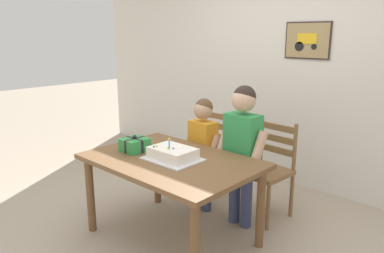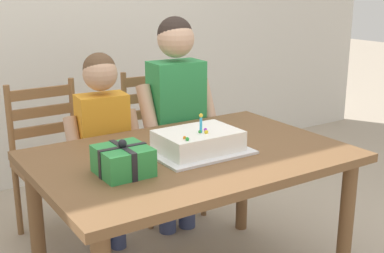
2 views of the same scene
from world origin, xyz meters
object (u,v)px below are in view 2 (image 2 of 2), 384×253
object	(u,v)px
chair_right	(161,142)
birthday_cake	(198,142)
chair_left	(54,162)
child_younger	(103,135)
dining_table	(192,171)
child_older	(177,105)
gift_box_red_large	(123,160)

from	to	relation	value
chair_right	birthday_cake	bearing A→B (deg)	-109.54
chair_left	child_younger	size ratio (longest dim) A/B	0.82
dining_table	child_older	size ratio (longest dim) A/B	1.09
birthday_cake	gift_box_red_large	size ratio (longest dim) A/B	2.06
chair_right	child_older	xyz separation A→B (m)	(-0.08, -0.32, 0.32)
chair_left	child_younger	distance (m)	0.43
gift_box_red_large	child_older	size ratio (longest dim) A/B	0.16
birthday_cake	chair_right	bearing A→B (deg)	70.46
birthday_cake	child_older	xyz separation A→B (m)	(0.26, 0.61, 0.02)
dining_table	child_younger	size ratio (longest dim) A/B	1.25
child_younger	gift_box_red_large	bearing A→B (deg)	-106.61
birthday_cake	gift_box_red_large	bearing A→B (deg)	-171.37
birthday_cake	chair_right	distance (m)	1.03
child_older	chair_right	bearing A→B (deg)	76.84
chair_left	chair_right	distance (m)	0.71
child_younger	chair_left	bearing A→B (deg)	118.90
dining_table	child_younger	world-z (taller)	child_younger
dining_table	gift_box_red_large	distance (m)	0.41
birthday_cake	chair_left	xyz separation A→B (m)	(-0.38, 0.93, -0.30)
dining_table	child_younger	xyz separation A→B (m)	(-0.18, 0.60, 0.05)
chair_left	chair_right	world-z (taller)	same
child_older	child_younger	distance (m)	0.47
birthday_cake	chair_left	bearing A→B (deg)	112.38
birthday_cake	child_younger	world-z (taller)	child_younger
gift_box_red_large	child_older	distance (m)	0.94
gift_box_red_large	chair_right	bearing A→B (deg)	53.44
birthday_cake	chair_left	distance (m)	1.05
birthday_cake	child_younger	distance (m)	0.65
dining_table	child_younger	bearing A→B (deg)	106.60
child_younger	birthday_cake	bearing A→B (deg)	-71.34
birthday_cake	chair_left	world-z (taller)	chair_left
chair_left	chair_right	size ratio (longest dim) A/B	1.00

